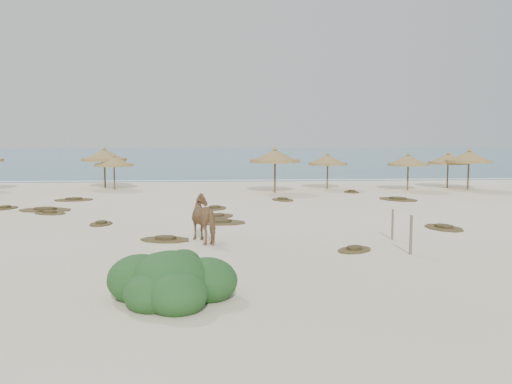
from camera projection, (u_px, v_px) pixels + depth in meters
ground at (235, 236)px, 22.70m from camera, size 160.00×160.00×0.00m
ocean at (220, 156)px, 97.10m from camera, size 200.00×100.00×0.01m
foam_line at (224, 180)px, 48.49m from camera, size 70.00×0.60×0.01m
palapa_1 at (114, 162)px, 40.69m from camera, size 2.87×2.87×2.59m
palapa_2 at (104, 156)px, 41.65m from camera, size 4.21×4.21×3.09m
palapa_3 at (275, 157)px, 38.51m from camera, size 4.17×4.17×3.17m
palapa_4 at (328, 160)px, 41.11m from camera, size 3.24×3.24×2.69m
palapa_5 at (408, 161)px, 39.99m from camera, size 3.51×3.51×2.71m
palapa_6 at (448, 159)px, 41.79m from camera, size 3.32×3.32×2.74m
palapa_7 at (469, 157)px, 40.48m from camera, size 4.08×4.08×2.99m
horse at (207, 218)px, 21.36m from camera, size 1.78×2.30×1.77m
fence_post_near at (411, 235)px, 19.18m from camera, size 0.11×0.11×1.33m
fence_post_far at (393, 224)px, 21.82m from camera, size 0.09×0.09×1.17m
bush at (171, 282)px, 13.84m from camera, size 3.23×2.84×1.45m
scrub_1 at (45, 210)px, 29.94m from camera, size 2.96×2.12×0.16m
scrub_2 at (101, 223)px, 25.41m from camera, size 1.13×1.58×0.16m
scrub_3 at (217, 216)px, 27.59m from camera, size 2.27×2.39×0.16m
scrub_4 at (444, 227)px, 24.35m from camera, size 1.77×2.32×0.16m
scrub_5 at (398, 199)px, 34.65m from camera, size 2.88×3.10×0.16m
scrub_6 at (74, 200)px, 34.42m from camera, size 2.56×1.91×0.16m
scrub_7 at (283, 199)px, 34.43m from camera, size 1.75×2.09×0.16m
scrub_9 at (220, 222)px, 25.84m from camera, size 2.61×1.91×0.16m
scrub_10 at (352, 192)px, 38.92m from camera, size 1.14×1.62×0.16m
scrub_11 at (165, 239)px, 21.68m from camera, size 2.16×1.64×0.16m
scrub_12 at (354, 249)px, 19.80m from camera, size 1.74×1.70×0.16m
scrub_13 at (214, 208)px, 30.60m from camera, size 1.77×2.14×0.16m
scrub_14 at (50, 213)px, 28.80m from camera, size 2.10×1.84×0.16m
scrub_15 at (5, 208)px, 30.65m from camera, size 1.63×1.97×0.16m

